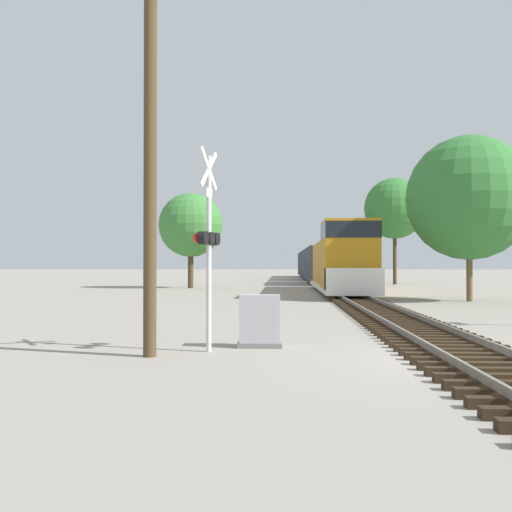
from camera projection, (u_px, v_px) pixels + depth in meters
The scene contains 9 objects.
ground_plane at pixel (472, 363), 12.19m from camera, with size 400.00×400.00×0.00m, color gray.
rail_track_bed at pixel (472, 356), 12.19m from camera, with size 2.60×160.00×0.31m.
freight_train at pixel (319, 264), 63.53m from camera, with size 3.10×66.07×4.53m.
crossing_signal_near at pixel (208, 240), 13.75m from camera, with size 0.54×1.01×4.67m.
relay_cabinet at pixel (260, 321), 14.44m from camera, with size 1.07×0.53×1.27m.
utility_pole at pixel (150, 152), 13.04m from camera, with size 1.80×0.29×8.64m.
tree_far_right at pixel (469, 198), 32.16m from camera, with size 6.70×6.70×8.92m.
tree_mid_background at pixel (191, 225), 49.68m from camera, with size 5.32×5.32×7.90m.
tree_deep_background at pixel (395, 209), 58.65m from camera, with size 5.98×5.98×10.45m.
Camera 1 is at (-3.85, -12.40, 2.02)m, focal length 42.00 mm.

